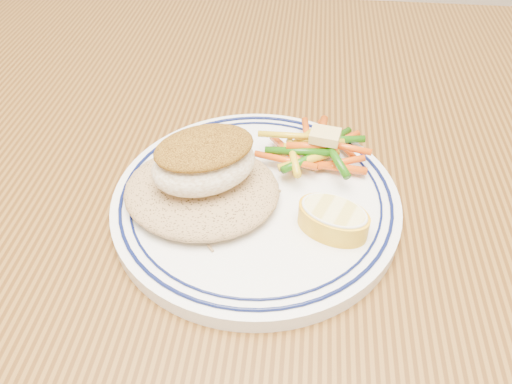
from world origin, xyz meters
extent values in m
cube|color=#4C2C0F|center=(0.00, 0.00, 0.73)|extent=(1.50, 0.90, 0.04)
cylinder|color=white|center=(-0.05, -0.03, 0.76)|extent=(0.26, 0.26, 0.01)
torus|color=#0A113F|center=(-0.05, -0.03, 0.77)|extent=(0.24, 0.24, 0.00)
torus|color=#0A113F|center=(-0.05, -0.03, 0.77)|extent=(0.22, 0.22, 0.00)
ellipsoid|color=#A07D50|center=(-0.09, -0.04, 0.78)|extent=(0.14, 0.12, 0.03)
ellipsoid|color=white|center=(-0.09, -0.04, 0.80)|extent=(0.11, 0.10, 0.04)
ellipsoid|color=brown|center=(-0.09, -0.04, 0.82)|extent=(0.10, 0.09, 0.02)
cylinder|color=gold|center=(0.00, 0.02, 0.77)|extent=(0.05, 0.03, 0.01)
cylinder|color=#DB4C0A|center=(0.03, 0.05, 0.77)|extent=(0.04, 0.03, 0.01)
cylinder|color=#1C560A|center=(0.02, 0.05, 0.77)|extent=(0.04, 0.05, 0.01)
cylinder|color=#DB4C0A|center=(0.02, 0.01, 0.77)|extent=(0.06, 0.01, 0.01)
cylinder|color=#DB4C0A|center=(0.02, 0.05, 0.77)|extent=(0.04, 0.05, 0.01)
cylinder|color=#1C560A|center=(0.02, 0.05, 0.77)|extent=(0.06, 0.02, 0.01)
cylinder|color=#DB4C0A|center=(-0.01, 0.05, 0.78)|extent=(0.01, 0.05, 0.01)
cylinder|color=#DB4C0A|center=(-0.02, 0.02, 0.78)|extent=(0.04, 0.05, 0.01)
cylinder|color=#DB4C0A|center=(0.03, 0.01, 0.78)|extent=(0.05, 0.02, 0.01)
cylinder|color=#1C560A|center=(0.00, 0.04, 0.78)|extent=(0.04, 0.03, 0.01)
cylinder|color=gold|center=(-0.01, 0.03, 0.78)|extent=(0.04, 0.04, 0.01)
cylinder|color=#DB4C0A|center=(-0.02, 0.00, 0.78)|extent=(0.06, 0.02, 0.01)
cylinder|color=gold|center=(0.00, 0.00, 0.78)|extent=(0.05, 0.03, 0.01)
cylinder|color=gold|center=(0.00, 0.03, 0.78)|extent=(0.06, 0.02, 0.01)
cylinder|color=#1C560A|center=(0.00, 0.01, 0.78)|extent=(0.05, 0.05, 0.01)
cylinder|color=gold|center=(-0.01, 0.03, 0.78)|extent=(0.04, 0.04, 0.01)
cylinder|color=gold|center=(-0.02, 0.00, 0.78)|extent=(0.02, 0.05, 0.01)
cylinder|color=#1C560A|center=(-0.01, 0.01, 0.78)|extent=(0.06, 0.01, 0.01)
cylinder|color=#DB4C0A|center=(0.01, 0.04, 0.78)|extent=(0.01, 0.05, 0.01)
cylinder|color=#DB4C0A|center=(0.03, 0.03, 0.78)|extent=(0.06, 0.02, 0.01)
cylinder|color=#1C560A|center=(0.02, 0.00, 0.79)|extent=(0.03, 0.05, 0.01)
cylinder|color=#DB4C0A|center=(0.00, 0.02, 0.79)|extent=(0.05, 0.01, 0.01)
cylinder|color=gold|center=(-0.02, 0.03, 0.79)|extent=(0.06, 0.01, 0.01)
cube|color=#DBBE6B|center=(0.01, 0.02, 0.80)|extent=(0.03, 0.02, 0.01)
torus|color=white|center=(0.02, -0.06, 0.79)|extent=(0.07, 0.07, 0.00)
camera|label=1|loc=(-0.01, -0.35, 1.07)|focal=35.00mm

